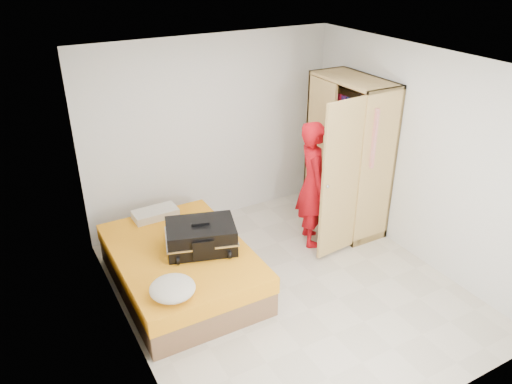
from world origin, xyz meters
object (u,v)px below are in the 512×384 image
suitcase (201,237)px  wardrobe (347,161)px  round_cushion (172,288)px  bed (182,267)px  person (313,184)px

suitcase → wardrobe: bearing=24.8°
suitcase → round_cushion: 0.88m
bed → person: (1.88, 0.10, 0.59)m
wardrobe → bed: bearing=-175.3°
wardrobe → round_cushion: 3.05m
bed → wardrobe: (2.50, 0.21, 0.75)m
round_cushion → bed: bearing=63.8°
bed → round_cushion: (-0.36, -0.74, 0.34)m
bed → round_cushion: round_cushion is taller
person → round_cushion: bearing=131.1°
wardrobe → person: 0.65m
wardrobe → suitcase: bearing=-172.5°
person → suitcase: (-1.65, -0.19, -0.19)m
bed → suitcase: 0.47m
person → suitcase: bearing=117.1°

